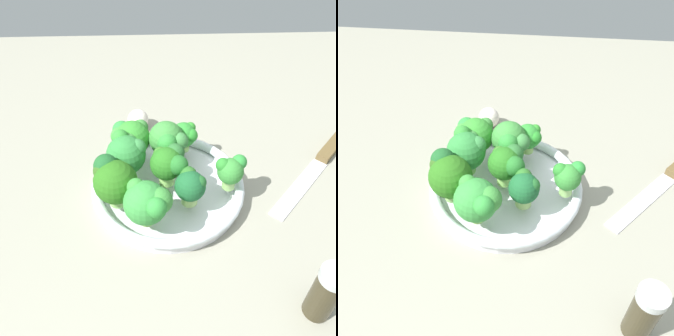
{
  "view_description": "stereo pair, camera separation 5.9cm",
  "coord_description": "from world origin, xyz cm",
  "views": [
    {
      "loc": [
        -39.69,
        -1.81,
        47.33
      ],
      "look_at": [
        3.13,
        -3.46,
        5.95
      ],
      "focal_mm": 40.0,
      "sensor_mm": 36.0,
      "label": 1
    },
    {
      "loc": [
        -39.51,
        -7.76,
        47.33
      ],
      "look_at": [
        3.13,
        -3.46,
        5.95
      ],
      "focal_mm": 40.0,
      "sensor_mm": 36.0,
      "label": 2
    }
  ],
  "objects": [
    {
      "name": "ground_plane",
      "position": [
        0.0,
        0.0,
        -1.25
      ],
      "size": [
        130.0,
        130.0,
        2.5
      ],
      "primitive_type": "cube",
      "color": "gray"
    },
    {
      "name": "broccoli_floret_0",
      "position": [
        -1.29,
        -6.67,
        6.46
      ],
      "size": [
        5.45,
        4.77,
        5.94
      ],
      "color": "#A2C86C",
      "rests_on": "bowl"
    },
    {
      "name": "broccoli_floret_3",
      "position": [
        8.46,
        -3.57,
        7.28
      ],
      "size": [
        6.71,
        6.58,
        7.35
      ],
      "color": "#94CE62",
      "rests_on": "bowl"
    },
    {
      "name": "knife",
      "position": [
        9.68,
        -31.96,
        0.55
      ],
      "size": [
        21.21,
        19.77,
        1.5
      ],
      "color": "silver",
      "rests_on": "ground_plane"
    },
    {
      "name": "broccoli_floret_4",
      "position": [
        9.99,
        2.64,
        6.94
      ],
      "size": [
        6.27,
        6.68,
        6.92
      ],
      "color": "#89BE51",
      "rests_on": "bowl"
    },
    {
      "name": "broccoli_floret_1",
      "position": [
        -0.78,
        4.79,
        7.58
      ],
      "size": [
        7.03,
        6.69,
        7.94
      ],
      "color": "#9FD673",
      "rests_on": "bowl"
    },
    {
      "name": "broccoli_floret_6",
      "position": [
        5.23,
        3.09,
        7.45
      ],
      "size": [
        6.92,
        6.48,
        7.58
      ],
      "color": "#83BD60",
      "rests_on": "bowl"
    },
    {
      "name": "garlic_bulb",
      "position": [
        21.38,
        1.88,
        2.09
      ],
      "size": [
        4.17,
        4.17,
        4.17
      ],
      "primitive_type": "sphere",
      "color": "white",
      "rests_on": "ground_plane"
    },
    {
      "name": "broccoli_floret_8",
      "position": [
        2.99,
        -3.58,
        7.18
      ],
      "size": [
        5.91,
        5.97,
        6.81
      ],
      "color": "#97D367",
      "rests_on": "bowl"
    },
    {
      "name": "broccoli_floret_2",
      "position": [
        11.02,
        -6.71,
        6.17
      ],
      "size": [
        4.43,
        4.62,
        5.49
      ],
      "color": "#A0CE6A",
      "rests_on": "bowl"
    },
    {
      "name": "broccoli_floret_5",
      "position": [
        -5.29,
        -0.45,
        7.47
      ],
      "size": [
        6.89,
        6.89,
        7.49
      ],
      "color": "#A1D762",
      "rests_on": "bowl"
    },
    {
      "name": "pepper_shaker",
      "position": [
        -18.25,
        -21.9,
        4.67
      ],
      "size": [
        3.65,
        3.65,
        9.23
      ],
      "color": "#38311D",
      "rests_on": "ground_plane"
    },
    {
      "name": "bowl",
      "position": [
        3.13,
        -3.46,
        1.5
      ],
      "size": [
        25.3,
        25.3,
        2.95
      ],
      "color": "white",
      "rests_on": "ground_plane"
    },
    {
      "name": "broccoli_floret_7",
      "position": [
        1.62,
        -13.18,
        6.54
      ],
      "size": [
        4.33,
        5.04,
        5.74
      ],
      "color": "#8DBE66",
      "rests_on": "bowl"
    }
  ]
}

